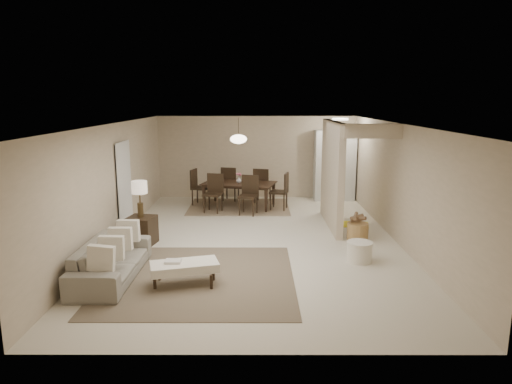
{
  "coord_description": "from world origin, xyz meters",
  "views": [
    {
      "loc": [
        0.02,
        -9.44,
        2.98
      ],
      "look_at": [
        -0.0,
        0.1,
        1.05
      ],
      "focal_mm": 32.0,
      "sensor_mm": 36.0,
      "label": 1
    }
  ],
  "objects_px": {
    "side_table": "(142,231)",
    "wicker_basket": "(358,232)",
    "sofa": "(111,260)",
    "ottoman_bench": "(184,267)",
    "pantry_cabinet": "(334,165)",
    "dining_table": "(239,195)",
    "round_pouf": "(359,252)"
  },
  "relations": [
    {
      "from": "sofa",
      "to": "ottoman_bench",
      "type": "height_order",
      "value": "sofa"
    },
    {
      "from": "side_table",
      "to": "round_pouf",
      "type": "bearing_deg",
      "value": -13.45
    },
    {
      "from": "round_pouf",
      "to": "sofa",
      "type": "bearing_deg",
      "value": -169.42
    },
    {
      "from": "pantry_cabinet",
      "to": "dining_table",
      "type": "xyz_separation_m",
      "value": [
        -2.84,
        -1.02,
        -0.7
      ]
    },
    {
      "from": "pantry_cabinet",
      "to": "round_pouf",
      "type": "height_order",
      "value": "pantry_cabinet"
    },
    {
      "from": "dining_table",
      "to": "side_table",
      "type": "bearing_deg",
      "value": -104.48
    },
    {
      "from": "ottoman_bench",
      "to": "round_pouf",
      "type": "xyz_separation_m",
      "value": [
        3.1,
        1.12,
        -0.12
      ]
    },
    {
      "from": "side_table",
      "to": "round_pouf",
      "type": "relative_size",
      "value": 1.22
    },
    {
      "from": "side_table",
      "to": "dining_table",
      "type": "xyz_separation_m",
      "value": [
        1.91,
        3.39,
        0.05
      ]
    },
    {
      "from": "pantry_cabinet",
      "to": "wicker_basket",
      "type": "relative_size",
      "value": 4.65
    },
    {
      "from": "side_table",
      "to": "round_pouf",
      "type": "height_order",
      "value": "side_table"
    },
    {
      "from": "pantry_cabinet",
      "to": "sofa",
      "type": "distance_m",
      "value": 7.92
    },
    {
      "from": "wicker_basket",
      "to": "dining_table",
      "type": "bearing_deg",
      "value": 130.49
    },
    {
      "from": "pantry_cabinet",
      "to": "side_table",
      "type": "bearing_deg",
      "value": -137.16
    },
    {
      "from": "sofa",
      "to": "side_table",
      "type": "relative_size",
      "value": 3.66
    },
    {
      "from": "side_table",
      "to": "wicker_basket",
      "type": "height_order",
      "value": "side_table"
    },
    {
      "from": "sofa",
      "to": "ottoman_bench",
      "type": "xyz_separation_m",
      "value": [
        1.29,
        -0.3,
        -0.0
      ]
    },
    {
      "from": "pantry_cabinet",
      "to": "sofa",
      "type": "xyz_separation_m",
      "value": [
        -4.8,
        -6.26,
        -0.73
      ]
    },
    {
      "from": "ottoman_bench",
      "to": "dining_table",
      "type": "relative_size",
      "value": 0.6
    },
    {
      "from": "ottoman_bench",
      "to": "side_table",
      "type": "relative_size",
      "value": 2.0
    },
    {
      "from": "sofa",
      "to": "ottoman_bench",
      "type": "relative_size",
      "value": 1.83
    },
    {
      "from": "side_table",
      "to": "wicker_basket",
      "type": "distance_m",
      "value": 4.59
    },
    {
      "from": "sofa",
      "to": "round_pouf",
      "type": "distance_m",
      "value": 4.47
    },
    {
      "from": "sofa",
      "to": "round_pouf",
      "type": "relative_size",
      "value": 4.46
    },
    {
      "from": "round_pouf",
      "to": "wicker_basket",
      "type": "xyz_separation_m",
      "value": [
        0.24,
        1.29,
        0.0
      ]
    },
    {
      "from": "wicker_basket",
      "to": "dining_table",
      "type": "height_order",
      "value": "dining_table"
    },
    {
      "from": "dining_table",
      "to": "round_pouf",
      "type": "bearing_deg",
      "value": -46.31
    },
    {
      "from": "side_table",
      "to": "pantry_cabinet",
      "type": "bearing_deg",
      "value": 42.84
    },
    {
      "from": "pantry_cabinet",
      "to": "sofa",
      "type": "height_order",
      "value": "pantry_cabinet"
    },
    {
      "from": "pantry_cabinet",
      "to": "ottoman_bench",
      "type": "relative_size",
      "value": 1.78
    },
    {
      "from": "ottoman_bench",
      "to": "round_pouf",
      "type": "height_order",
      "value": "ottoman_bench"
    },
    {
      "from": "ottoman_bench",
      "to": "wicker_basket",
      "type": "xyz_separation_m",
      "value": [
        3.35,
        2.41,
        -0.12
      ]
    }
  ]
}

